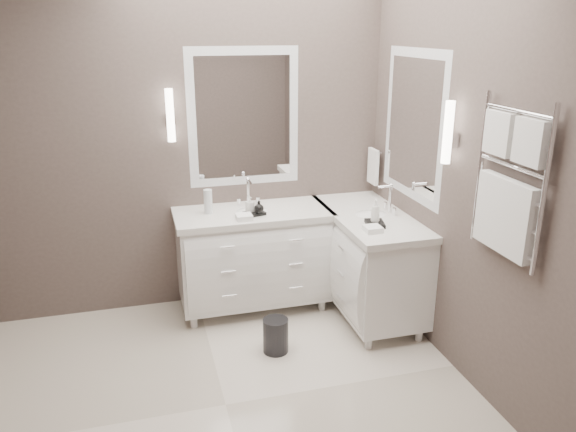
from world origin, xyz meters
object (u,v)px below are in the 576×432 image
object	(u,v)px
vanity_right	(368,257)
towel_ladder	(508,189)
vanity_back	(253,253)
waste_bin	(276,335)

from	to	relation	value
vanity_right	towel_ladder	world-z (taller)	towel_ladder
towel_ladder	vanity_back	bearing A→B (deg)	124.10
vanity_right	vanity_back	bearing A→B (deg)	159.62
vanity_back	waste_bin	world-z (taller)	vanity_back
waste_bin	vanity_back	bearing A→B (deg)	90.28
vanity_right	towel_ladder	bearing A→B (deg)	-80.16
vanity_back	waste_bin	size ratio (longest dim) A/B	4.83
vanity_right	waste_bin	distance (m)	1.02
waste_bin	vanity_right	bearing A→B (deg)	24.03
towel_ladder	waste_bin	world-z (taller)	towel_ladder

